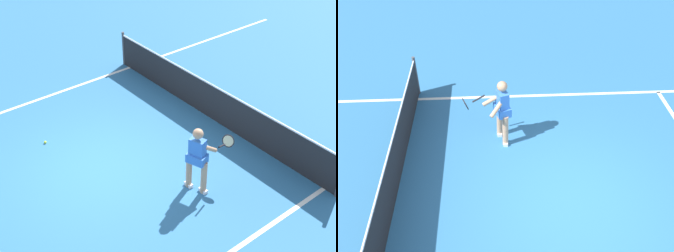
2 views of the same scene
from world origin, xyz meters
TOP-DOWN VIEW (x-y plane):
  - ground_plane at (0.00, 0.00)m, footprint 27.85×27.85m
  - sideline_left_marking at (-3.62, 0.00)m, footprint 0.10×19.43m
  - court_net at (0.00, 3.40)m, footprint 7.91×0.08m
  - tennis_player at (1.90, 1.28)m, footprint 0.66×1.09m
  - tennis_ball_near at (-1.63, -0.50)m, footprint 0.07×0.07m

SIDE VIEW (x-z plane):
  - ground_plane at x=0.00m, z-range 0.00..0.00m
  - sideline_left_marking at x=-3.62m, z-range 0.00..0.01m
  - tennis_ball_near at x=-1.63m, z-range 0.00..0.07m
  - court_net at x=0.00m, z-range -0.03..1.04m
  - tennis_player at x=1.90m, z-range 0.07..1.62m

